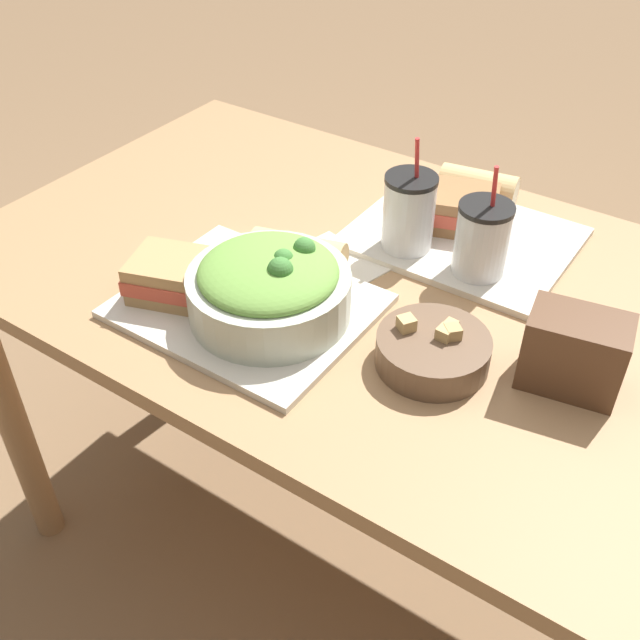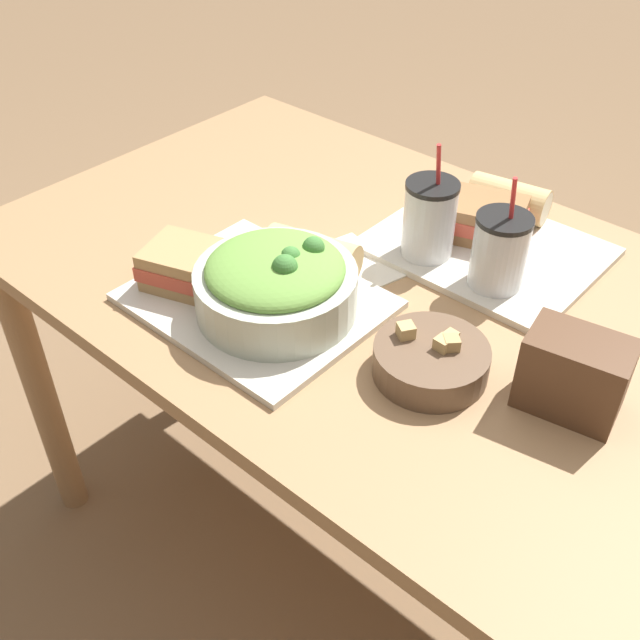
% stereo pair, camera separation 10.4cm
% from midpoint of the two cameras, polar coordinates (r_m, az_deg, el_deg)
% --- Properties ---
extents(ground_plane, '(12.00, 12.00, 0.00)m').
position_cam_midpoint_polar(ground_plane, '(1.79, 0.20, -16.62)').
color(ground_plane, '#846647').
extents(dining_table, '(1.30, 0.82, 0.76)m').
position_cam_midpoint_polar(dining_table, '(1.30, 0.26, -0.19)').
color(dining_table, '#A37A51').
rests_on(dining_table, ground_plane).
extents(tray_near, '(0.36, 0.30, 0.01)m').
position_cam_midpoint_polar(tray_near, '(1.16, -8.13, 0.96)').
color(tray_near, beige).
rests_on(tray_near, dining_table).
extents(tray_far, '(0.36, 0.30, 0.01)m').
position_cam_midpoint_polar(tray_far, '(1.32, 8.59, 6.14)').
color(tray_far, beige).
rests_on(tray_far, dining_table).
extents(salad_bowl, '(0.24, 0.24, 0.12)m').
position_cam_midpoint_polar(salad_bowl, '(1.10, -6.60, 2.45)').
color(salad_bowl, beige).
rests_on(salad_bowl, tray_near).
extents(soup_bowl, '(0.16, 0.16, 0.07)m').
position_cam_midpoint_polar(soup_bowl, '(1.05, 5.79, -2.39)').
color(soup_bowl, brown).
rests_on(soup_bowl, dining_table).
extents(sandwich_near, '(0.16, 0.14, 0.06)m').
position_cam_midpoint_polar(sandwich_near, '(1.18, -13.44, 3.13)').
color(sandwich_near, tan).
rests_on(sandwich_near, tray_near).
extents(baguette_near, '(0.16, 0.10, 0.07)m').
position_cam_midpoint_polar(baguette_near, '(1.19, -4.13, 4.86)').
color(baguette_near, tan).
rests_on(baguette_near, tray_near).
extents(sandwich_far, '(0.16, 0.15, 0.06)m').
position_cam_midpoint_polar(sandwich_far, '(1.33, 8.33, 8.33)').
color(sandwich_far, olive).
rests_on(sandwich_far, tray_far).
extents(baguette_far, '(0.15, 0.09, 0.07)m').
position_cam_midpoint_polar(baguette_far, '(1.40, 9.93, 9.83)').
color(baguette_far, tan).
rests_on(baguette_far, tray_far).
extents(drink_cup_dark, '(0.09, 0.09, 0.20)m').
position_cam_midpoint_polar(drink_cup_dark, '(1.25, 4.38, 7.96)').
color(drink_cup_dark, silver).
rests_on(drink_cup_dark, tray_far).
extents(drink_cup_red, '(0.09, 0.09, 0.19)m').
position_cam_midpoint_polar(drink_cup_red, '(1.20, 9.80, 5.87)').
color(drink_cup_red, silver).
rests_on(drink_cup_red, tray_far).
extents(chip_bag, '(0.14, 0.10, 0.11)m').
position_cam_midpoint_polar(chip_bag, '(1.03, 16.09, -2.47)').
color(chip_bag, brown).
rests_on(chip_bag, dining_table).
extents(napkin_folded, '(0.18, 0.14, 0.00)m').
position_cam_midpoint_polar(napkin_folded, '(1.25, -1.19, 4.34)').
color(napkin_folded, silver).
rests_on(napkin_folded, dining_table).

